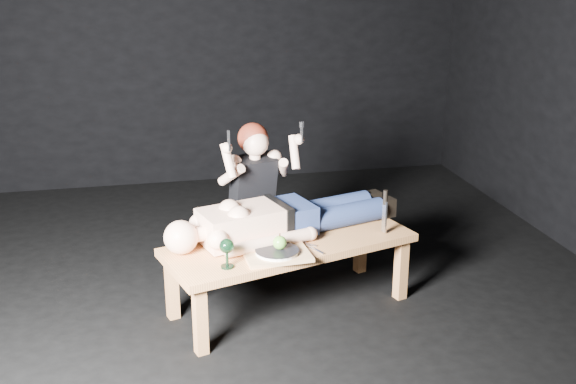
{
  "coord_description": "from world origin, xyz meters",
  "views": [
    {
      "loc": [
        -0.57,
        -4.03,
        2.09
      ],
      "look_at": [
        0.26,
        -0.19,
        0.75
      ],
      "focal_mm": 43.13,
      "sensor_mm": 36.0,
      "label": 1
    }
  ],
  "objects_px": {
    "lying_man": "(285,213)",
    "serving_tray": "(277,255)",
    "table": "(290,275)",
    "kneeling_woman": "(249,197)",
    "goblet": "(227,253)",
    "carving_knife": "(385,212)"
  },
  "relations": [
    {
      "from": "serving_tray",
      "to": "carving_knife",
      "type": "relative_size",
      "value": 1.31
    },
    {
      "from": "kneeling_woman",
      "to": "goblet",
      "type": "height_order",
      "value": "kneeling_woman"
    },
    {
      "from": "serving_tray",
      "to": "carving_knife",
      "type": "bearing_deg",
      "value": 15.9
    },
    {
      "from": "serving_tray",
      "to": "goblet",
      "type": "xyz_separation_m",
      "value": [
        -0.3,
        -0.08,
        0.07
      ]
    },
    {
      "from": "table",
      "to": "carving_knife",
      "type": "xyz_separation_m",
      "value": [
        0.6,
        -0.0,
        0.37
      ]
    },
    {
      "from": "table",
      "to": "carving_knife",
      "type": "height_order",
      "value": "carving_knife"
    },
    {
      "from": "kneeling_woman",
      "to": "table",
      "type": "bearing_deg",
      "value": -86.72
    },
    {
      "from": "kneeling_woman",
      "to": "goblet",
      "type": "bearing_deg",
      "value": -120.69
    },
    {
      "from": "lying_man",
      "to": "kneeling_woman",
      "type": "bearing_deg",
      "value": 96.2
    },
    {
      "from": "table",
      "to": "goblet",
      "type": "distance_m",
      "value": 0.6
    },
    {
      "from": "lying_man",
      "to": "serving_tray",
      "type": "relative_size",
      "value": 3.95
    },
    {
      "from": "goblet",
      "to": "carving_knife",
      "type": "height_order",
      "value": "carving_knife"
    },
    {
      "from": "kneeling_woman",
      "to": "carving_knife",
      "type": "bearing_deg",
      "value": -48.61
    },
    {
      "from": "table",
      "to": "serving_tray",
      "type": "height_order",
      "value": "serving_tray"
    },
    {
      "from": "serving_tray",
      "to": "carving_knife",
      "type": "height_order",
      "value": "carving_knife"
    },
    {
      "from": "goblet",
      "to": "lying_man",
      "type": "bearing_deg",
      "value": 45.85
    },
    {
      "from": "serving_tray",
      "to": "goblet",
      "type": "bearing_deg",
      "value": -164.26
    },
    {
      "from": "table",
      "to": "lying_man",
      "type": "xyz_separation_m",
      "value": [
        0.0,
        0.14,
        0.35
      ]
    },
    {
      "from": "kneeling_woman",
      "to": "carving_knife",
      "type": "relative_size",
      "value": 3.93
    },
    {
      "from": "carving_knife",
      "to": "table",
      "type": "bearing_deg",
      "value": 163.33
    },
    {
      "from": "kneeling_woman",
      "to": "serving_tray",
      "type": "xyz_separation_m",
      "value": [
        0.04,
        -0.75,
        -0.1
      ]
    },
    {
      "from": "lying_man",
      "to": "kneeling_woman",
      "type": "distance_m",
      "value": 0.43
    }
  ]
}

